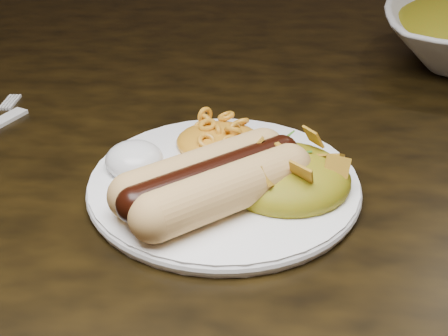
{
  "coord_description": "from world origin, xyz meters",
  "views": [
    {
      "loc": [
        0.07,
        -0.62,
        1.04
      ],
      "look_at": [
        0.04,
        -0.18,
        0.77
      ],
      "focal_mm": 50.0,
      "sensor_mm": 36.0,
      "label": 1
    }
  ],
  "objects": [
    {
      "name": "mac_and_cheese",
      "position": [
        0.04,
        -0.12,
        0.78
      ],
      "size": [
        0.08,
        0.07,
        0.03
      ],
      "primitive_type": "ellipsoid",
      "rotation": [
        0.0,
        0.0,
        -0.02
      ],
      "color": "orange",
      "rests_on": "plate"
    },
    {
      "name": "table",
      "position": [
        0.0,
        0.0,
        0.66
      ],
      "size": [
        1.6,
        0.9,
        0.75
      ],
      "color": "black",
      "rests_on": "floor"
    },
    {
      "name": "taco_salad",
      "position": [
        0.09,
        -0.19,
        0.78
      ],
      "size": [
        0.11,
        0.1,
        0.05
      ],
      "rotation": [
        0.0,
        0.0,
        0.27
      ],
      "color": "#A45708",
      "rests_on": "plate"
    },
    {
      "name": "sour_cream",
      "position": [
        -0.03,
        -0.17,
        0.78
      ],
      "size": [
        0.06,
        0.06,
        0.03
      ],
      "primitive_type": "ellipsoid",
      "rotation": [
        0.0,
        0.0,
        0.12
      ],
      "color": "white",
      "rests_on": "plate"
    },
    {
      "name": "hotdog",
      "position": [
        0.04,
        -0.21,
        0.78
      ],
      "size": [
        0.12,
        0.14,
        0.04
      ],
      "rotation": [
        0.0,
        0.0,
        0.67
      ],
      "color": "#CFB254",
      "rests_on": "plate"
    },
    {
      "name": "plate",
      "position": [
        0.04,
        -0.18,
        0.76
      ],
      "size": [
        0.29,
        0.29,
        0.01
      ],
      "primitive_type": "cylinder",
      "rotation": [
        0.0,
        0.0,
        -0.37
      ],
      "color": "white",
      "rests_on": "table"
    }
  ]
}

